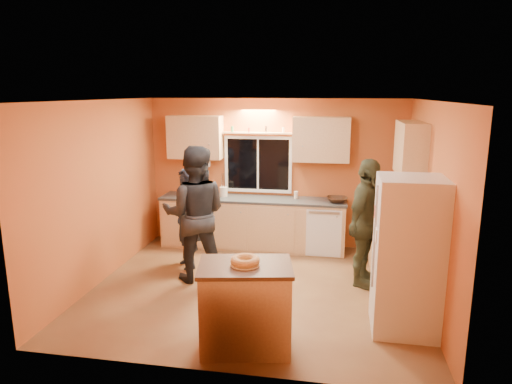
% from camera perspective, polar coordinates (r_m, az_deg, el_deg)
% --- Properties ---
extents(ground, '(4.50, 4.50, 0.00)m').
position_cam_1_polar(ground, '(6.57, -0.10, -11.92)').
color(ground, brown).
rests_on(ground, ground).
extents(room_shell, '(4.54, 4.04, 2.61)m').
position_cam_1_polar(room_shell, '(6.47, 1.58, 2.71)').
color(room_shell, '#B5632E').
rests_on(room_shell, ground).
extents(back_counter, '(4.23, 0.62, 0.90)m').
position_cam_1_polar(back_counter, '(7.99, 2.14, -4.00)').
color(back_counter, tan).
rests_on(back_counter, ground).
extents(right_counter, '(0.62, 1.84, 0.90)m').
position_cam_1_polar(right_counter, '(6.84, 17.12, -7.43)').
color(right_counter, tan).
rests_on(right_counter, ground).
extents(refrigerator, '(0.72, 0.70, 1.80)m').
position_cam_1_polar(refrigerator, '(5.47, 18.40, -7.56)').
color(refrigerator, silver).
rests_on(refrigerator, ground).
extents(island, '(1.08, 0.84, 0.95)m').
position_cam_1_polar(island, '(5.00, -1.34, -14.05)').
color(island, tan).
rests_on(island, ground).
extents(bundt_pastry, '(0.31, 0.31, 0.09)m').
position_cam_1_polar(bundt_pastry, '(4.80, -1.37, -8.58)').
color(bundt_pastry, tan).
rests_on(bundt_pastry, island).
extents(person_left, '(0.65, 0.69, 1.58)m').
position_cam_1_polar(person_left, '(7.17, -8.63, -3.26)').
color(person_left, black).
rests_on(person_left, ground).
extents(person_center, '(1.08, 0.90, 1.98)m').
position_cam_1_polar(person_center, '(6.63, -7.61, -2.74)').
color(person_center, black).
rests_on(person_center, ground).
extents(person_right, '(0.82, 1.16, 1.82)m').
position_cam_1_polar(person_right, '(6.57, 13.56, -3.82)').
color(person_right, '#323522').
rests_on(person_right, ground).
extents(mixing_bowl, '(0.37, 0.37, 0.08)m').
position_cam_1_polar(mixing_bowl, '(7.75, 10.10, -0.95)').
color(mixing_bowl, '#311B10').
rests_on(mixing_bowl, back_counter).
extents(utensil_crock, '(0.14, 0.14, 0.17)m').
position_cam_1_polar(utensil_crock, '(8.05, -4.08, 0.03)').
color(utensil_crock, beige).
rests_on(utensil_crock, back_counter).
extents(potted_plant, '(0.32, 0.29, 0.31)m').
position_cam_1_polar(potted_plant, '(5.90, 18.41, -4.53)').
color(potted_plant, gray).
rests_on(potted_plant, right_counter).
extents(red_box, '(0.17, 0.13, 0.07)m').
position_cam_1_polar(red_box, '(7.46, 16.64, -1.86)').
color(red_box, '#AB2B1A').
rests_on(red_box, right_counter).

